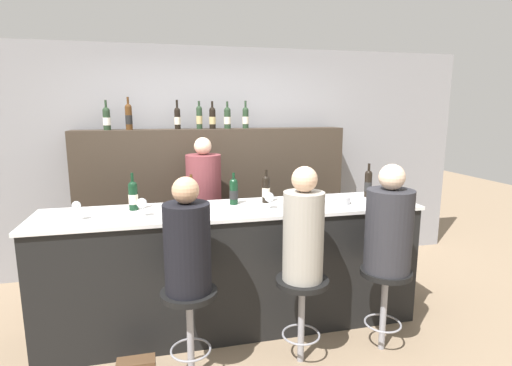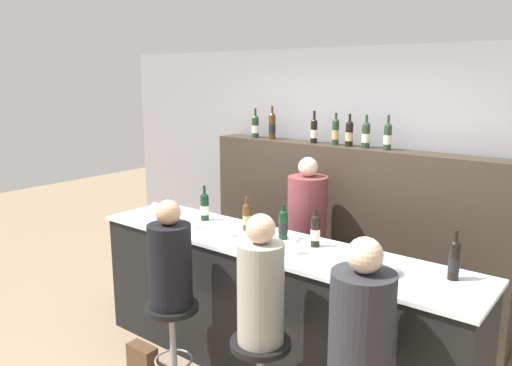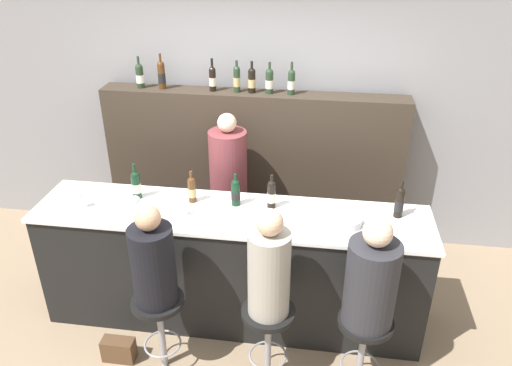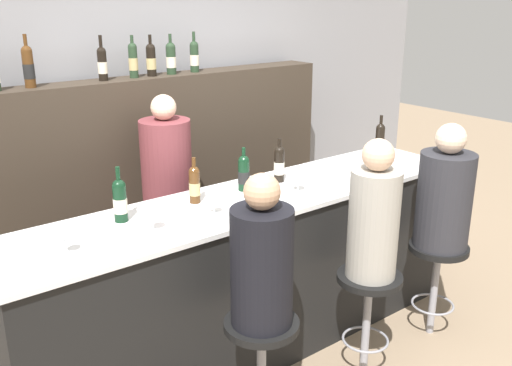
% 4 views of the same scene
% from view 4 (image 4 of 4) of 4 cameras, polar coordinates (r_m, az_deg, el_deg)
% --- Properties ---
extents(wall_back, '(6.40, 0.05, 2.60)m').
position_cam_4_polar(wall_back, '(4.67, -11.30, 6.10)').
color(wall_back, gray).
rests_on(wall_back, ground_plane).
extents(bar_counter, '(3.21, 0.69, 1.08)m').
position_cam_4_polar(bar_counter, '(3.75, -0.22, -9.08)').
color(bar_counter, black).
rests_on(bar_counter, ground_plane).
extents(back_bar_cabinet, '(3.01, 0.28, 1.68)m').
position_cam_4_polar(back_bar_cabinet, '(4.60, -9.67, 0.06)').
color(back_bar_cabinet, '#382D23').
rests_on(back_bar_cabinet, ground_plane).
extents(wine_bottle_counter_0, '(0.08, 0.08, 0.31)m').
position_cam_4_polar(wine_bottle_counter_0, '(3.20, -13.45, -1.64)').
color(wine_bottle_counter_0, black).
rests_on(wine_bottle_counter_0, bar_counter).
extents(wine_bottle_counter_1, '(0.07, 0.07, 0.28)m').
position_cam_4_polar(wine_bottle_counter_1, '(3.41, -6.17, -0.10)').
color(wine_bottle_counter_1, '#4C2D14').
rests_on(wine_bottle_counter_1, bar_counter).
extents(wine_bottle_counter_2, '(0.07, 0.07, 0.28)m').
position_cam_4_polar(wine_bottle_counter_2, '(3.61, -1.23, 1.05)').
color(wine_bottle_counter_2, black).
rests_on(wine_bottle_counter_2, bar_counter).
extents(wine_bottle_counter_3, '(0.07, 0.07, 0.29)m').
position_cam_4_polar(wine_bottle_counter_3, '(3.78, 2.34, 1.96)').
color(wine_bottle_counter_3, black).
rests_on(wine_bottle_counter_3, bar_counter).
extents(wine_bottle_counter_4, '(0.07, 0.07, 0.32)m').
position_cam_4_polar(wine_bottle_counter_4, '(4.47, 12.28, 4.26)').
color(wine_bottle_counter_4, black).
rests_on(wine_bottle_counter_4, bar_counter).
extents(wine_bottle_backbar_1, '(0.07, 0.07, 0.34)m').
position_cam_4_polar(wine_bottle_backbar_1, '(4.06, -21.81, 10.80)').
color(wine_bottle_backbar_1, '#4C2D14').
rests_on(wine_bottle_backbar_1, back_bar_cabinet).
extents(wine_bottle_backbar_2, '(0.07, 0.07, 0.31)m').
position_cam_4_polar(wine_bottle_backbar_2, '(4.23, -15.12, 11.50)').
color(wine_bottle_backbar_2, black).
rests_on(wine_bottle_backbar_2, back_bar_cabinet).
extents(wine_bottle_backbar_3, '(0.07, 0.07, 0.30)m').
position_cam_4_polar(wine_bottle_backbar_3, '(4.32, -12.19, 11.95)').
color(wine_bottle_backbar_3, '#233823').
rests_on(wine_bottle_backbar_3, back_bar_cabinet).
extents(wine_bottle_backbar_4, '(0.07, 0.07, 0.30)m').
position_cam_4_polar(wine_bottle_backbar_4, '(4.39, -10.45, 12.06)').
color(wine_bottle_backbar_4, black).
rests_on(wine_bottle_backbar_4, back_bar_cabinet).
extents(wine_bottle_backbar_5, '(0.08, 0.08, 0.30)m').
position_cam_4_polar(wine_bottle_backbar_5, '(4.47, -8.50, 12.27)').
color(wine_bottle_backbar_5, '#233823').
rests_on(wine_bottle_backbar_5, back_bar_cabinet).
extents(wine_bottle_backbar_6, '(0.07, 0.07, 0.31)m').
position_cam_4_polar(wine_bottle_backbar_6, '(4.57, -6.19, 12.51)').
color(wine_bottle_backbar_6, '#233823').
rests_on(wine_bottle_backbar_6, back_bar_cabinet).
extents(wine_glass_0, '(0.07, 0.07, 0.15)m').
position_cam_4_polar(wine_glass_0, '(2.88, -18.65, -4.85)').
color(wine_glass_0, silver).
rests_on(wine_glass_0, bar_counter).
extents(wine_glass_1, '(0.08, 0.08, 0.15)m').
position_cam_4_polar(wine_glass_1, '(3.05, -10.30, -2.91)').
color(wine_glass_1, silver).
rests_on(wine_glass_1, bar_counter).
extents(wine_glass_2, '(0.07, 0.07, 0.13)m').
position_cam_4_polar(wine_glass_2, '(3.23, -4.27, -1.59)').
color(wine_glass_2, silver).
rests_on(wine_glass_2, bar_counter).
extents(wine_glass_3, '(0.08, 0.08, 0.14)m').
position_cam_4_polar(wine_glass_3, '(3.60, 4.26, 0.64)').
color(wine_glass_3, silver).
rests_on(wine_glass_3, bar_counter).
extents(metal_bowl, '(0.23, 0.23, 0.06)m').
position_cam_4_polar(metal_bowl, '(4.09, 10.47, 1.60)').
color(metal_bowl, '#B7B7BC').
rests_on(metal_bowl, bar_counter).
extents(bar_stool_left, '(0.39, 0.39, 0.67)m').
position_cam_4_polar(bar_stool_left, '(3.09, 0.55, -15.87)').
color(bar_stool_left, gray).
rests_on(bar_stool_left, ground_plane).
extents(guest_seated_left, '(0.32, 0.32, 0.80)m').
position_cam_4_polar(guest_seated_left, '(2.85, 0.58, -7.80)').
color(guest_seated_left, black).
rests_on(guest_seated_left, bar_stool_left).
extents(bar_stool_middle, '(0.39, 0.39, 0.67)m').
position_cam_4_polar(bar_stool_middle, '(3.59, 11.17, -11.00)').
color(bar_stool_middle, gray).
rests_on(bar_stool_middle, ground_plane).
extents(guest_seated_middle, '(0.30, 0.30, 0.84)m').
position_cam_4_polar(guest_seated_middle, '(3.37, 11.71, -3.42)').
color(guest_seated_middle, gray).
rests_on(guest_seated_middle, bar_stool_middle).
extents(bar_stool_right, '(0.39, 0.39, 0.67)m').
position_cam_4_polar(bar_stool_right, '(4.09, 17.65, -7.74)').
color(bar_stool_right, gray).
rests_on(bar_stool_right, ground_plane).
extents(guest_seated_right, '(0.35, 0.35, 0.83)m').
position_cam_4_polar(guest_seated_right, '(3.90, 18.35, -1.19)').
color(guest_seated_right, '#28282D').
rests_on(guest_seated_right, bar_stool_right).
extents(bartender, '(0.36, 0.36, 1.62)m').
position_cam_4_polar(bartender, '(4.18, -8.69, -3.16)').
color(bartender, brown).
rests_on(bartender, ground_plane).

